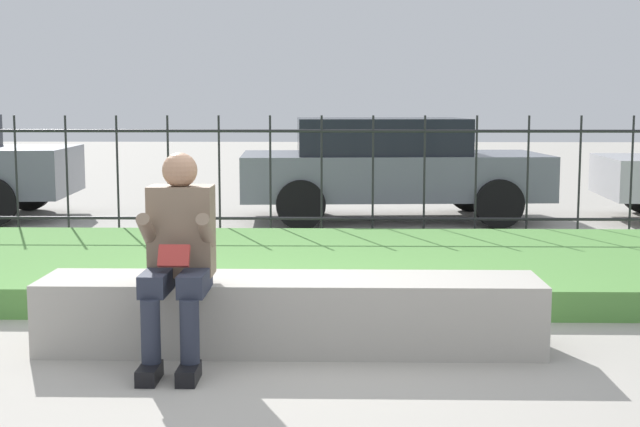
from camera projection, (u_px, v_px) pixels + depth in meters
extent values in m
plane|color=#A8A399|center=(264.00, 348.00, 5.65)|extent=(60.00, 60.00, 0.00)
cube|color=#ADA89E|center=(291.00, 313.00, 5.62)|extent=(3.13, 0.59, 0.45)
cube|color=gray|center=(291.00, 342.00, 5.64)|extent=(3.01, 0.54, 0.08)
cube|color=black|center=(149.00, 374.00, 4.97)|extent=(0.11, 0.26, 0.09)
cylinder|color=#282D3D|center=(151.00, 331.00, 5.00)|extent=(0.11, 0.11, 0.36)
cube|color=#282D3D|center=(157.00, 281.00, 5.18)|extent=(0.15, 0.42, 0.13)
cube|color=black|center=(189.00, 374.00, 4.96)|extent=(0.11, 0.26, 0.09)
cylinder|color=#282D3D|center=(190.00, 331.00, 4.99)|extent=(0.11, 0.11, 0.36)
cube|color=#282D3D|center=(195.00, 282.00, 5.17)|extent=(0.15, 0.42, 0.13)
cube|color=#7A6651|center=(182.00, 230.00, 5.35)|extent=(0.38, 0.24, 0.54)
sphere|color=tan|center=(180.00, 170.00, 5.28)|extent=(0.21, 0.21, 0.21)
cylinder|color=#7A6651|center=(148.00, 231.00, 5.19)|extent=(0.08, 0.29, 0.24)
cylinder|color=#7A6651|center=(206.00, 231.00, 5.18)|extent=(0.08, 0.29, 0.24)
cube|color=#B2332D|center=(174.00, 256.00, 5.10)|extent=(0.18, 0.09, 0.13)
cube|color=#569342|center=(286.00, 266.00, 7.90)|extent=(9.85, 3.17, 0.22)
cylinder|color=#232326|center=(296.00, 219.00, 9.79)|extent=(7.85, 0.03, 0.03)
cylinder|color=#232326|center=(296.00, 131.00, 9.67)|extent=(7.85, 0.03, 0.03)
cylinder|color=#232326|center=(17.00, 180.00, 9.80)|extent=(0.02, 0.02, 1.41)
cylinder|color=#232326|center=(67.00, 180.00, 9.79)|extent=(0.02, 0.02, 1.41)
cylinder|color=#232326|center=(118.00, 180.00, 9.78)|extent=(0.02, 0.02, 1.41)
cylinder|color=#232326|center=(169.00, 180.00, 9.76)|extent=(0.02, 0.02, 1.41)
cylinder|color=#232326|center=(219.00, 180.00, 9.75)|extent=(0.02, 0.02, 1.41)
cylinder|color=#232326|center=(270.00, 180.00, 9.74)|extent=(0.02, 0.02, 1.41)
cylinder|color=#232326|center=(322.00, 180.00, 9.73)|extent=(0.02, 0.02, 1.41)
cylinder|color=#232326|center=(373.00, 180.00, 9.71)|extent=(0.02, 0.02, 1.41)
cylinder|color=#232326|center=(424.00, 180.00, 9.70)|extent=(0.02, 0.02, 1.41)
cylinder|color=#232326|center=(476.00, 181.00, 9.69)|extent=(0.02, 0.02, 1.41)
cylinder|color=#232326|center=(527.00, 181.00, 9.68)|extent=(0.02, 0.02, 1.41)
cylinder|color=#232326|center=(579.00, 181.00, 9.67)|extent=(0.02, 0.02, 1.41)
cylinder|color=#232326|center=(631.00, 181.00, 9.65)|extent=(0.02, 0.02, 1.41)
cylinder|color=black|center=(29.00, 188.00, 12.87)|extent=(0.64, 0.25, 0.63)
cube|color=slate|center=(392.00, 175.00, 11.82)|extent=(4.06, 2.03, 0.57)
cube|color=black|center=(381.00, 136.00, 11.75)|extent=(2.27, 1.70, 0.47)
cylinder|color=black|center=(499.00, 204.00, 11.04)|extent=(0.62, 0.24, 0.61)
cylinder|color=black|center=(470.00, 190.00, 12.77)|extent=(0.62, 0.24, 0.61)
cylinder|color=black|center=(301.00, 204.00, 10.94)|extent=(0.62, 0.24, 0.61)
cylinder|color=black|center=(299.00, 191.00, 12.67)|extent=(0.62, 0.24, 0.61)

